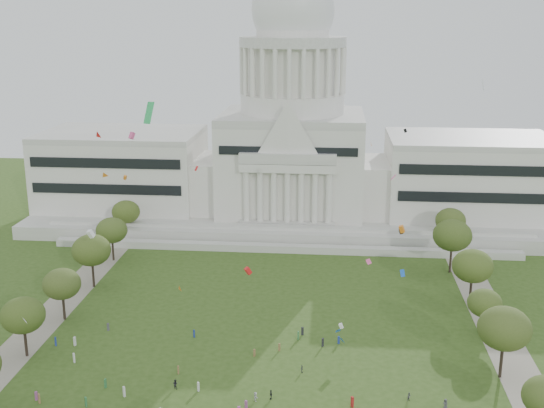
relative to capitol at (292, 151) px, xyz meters
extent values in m
cube|color=#B7B5AB|center=(0.00, 1.41, -20.30)|extent=(160.00, 60.00, 4.00)
cube|color=#B7B5AB|center=(0.00, -31.59, -21.30)|extent=(130.00, 3.00, 2.00)
cube|color=#B7B5AB|center=(0.00, -23.59, -19.80)|extent=(140.00, 3.00, 5.00)
cube|color=silver|center=(-55.00, 0.41, -7.30)|extent=(50.00, 34.00, 22.00)
cube|color=silver|center=(55.00, 0.41, -7.30)|extent=(50.00, 34.00, 22.00)
cube|color=silver|center=(-27.00, -1.59, -10.30)|extent=(12.00, 26.00, 16.00)
cube|color=silver|center=(27.00, -1.59, -10.30)|extent=(12.00, 26.00, 16.00)
cube|color=silver|center=(0.00, 0.41, -4.30)|extent=(44.00, 38.00, 28.00)
cube|color=silver|center=(0.00, -19.59, -1.10)|extent=(28.00, 3.00, 2.40)
cube|color=black|center=(-55.00, -16.79, -5.30)|extent=(46.00, 0.40, 11.00)
cube|color=black|center=(55.00, -16.79, -5.30)|extent=(46.00, 0.40, 11.00)
cylinder|color=silver|center=(0.00, 0.41, 15.10)|extent=(32.00, 32.00, 6.00)
cylinder|color=silver|center=(0.00, 0.41, 25.10)|extent=(28.00, 28.00, 14.00)
cylinder|color=#B7B5AB|center=(0.00, 0.41, 33.60)|extent=(32.40, 32.40, 3.00)
cylinder|color=silver|center=(0.00, 0.41, 39.10)|extent=(22.00, 22.00, 8.00)
ellipsoid|color=white|center=(0.00, 0.41, 43.10)|extent=(25.00, 25.00, 26.20)
cube|color=gray|center=(-48.00, -83.59, -22.28)|extent=(8.00, 160.00, 0.04)
cube|color=gray|center=(48.00, -83.59, -22.28)|extent=(8.00, 160.00, 0.04)
cylinder|color=black|center=(-45.04, -96.29, -19.56)|extent=(0.56, 0.56, 5.47)
ellipsoid|color=#314915|center=(-45.04, -96.29, -13.77)|extent=(8.42, 8.42, 6.89)
cylinder|color=black|center=(44.17, -96.15, -19.19)|extent=(0.56, 0.56, 6.20)
ellipsoid|color=#3A4C1C|center=(44.17, -96.15, -12.62)|extent=(9.55, 9.55, 7.82)
cylinder|color=black|center=(-44.09, -79.67, -19.66)|extent=(0.56, 0.56, 5.27)
ellipsoid|color=#39491C|center=(-44.09, -79.67, -14.07)|extent=(8.12, 8.12, 6.65)
cylinder|color=black|center=(44.40, -79.10, -20.02)|extent=(0.56, 0.56, 4.56)
ellipsoid|color=#3B511C|center=(44.40, -79.10, -15.19)|extent=(7.01, 7.01, 5.74)
cylinder|color=black|center=(-44.08, -61.17, -19.28)|extent=(0.56, 0.56, 6.03)
ellipsoid|color=#374B17|center=(-44.08, -61.17, -12.89)|extent=(9.29, 9.29, 7.60)
cylinder|color=black|center=(44.76, -63.55, -19.31)|extent=(0.56, 0.56, 5.97)
ellipsoid|color=#3A5019|center=(44.76, -63.55, -12.99)|extent=(9.19, 9.19, 7.52)
cylinder|color=black|center=(-45.22, -42.58, -19.59)|extent=(0.56, 0.56, 5.41)
ellipsoid|color=#384D1A|center=(-45.22, -42.58, -13.86)|extent=(8.33, 8.33, 6.81)
cylinder|color=black|center=(43.49, -43.40, -19.11)|extent=(0.56, 0.56, 6.37)
ellipsoid|color=#324817|center=(43.49, -43.40, -12.35)|extent=(9.82, 9.82, 8.03)
cylinder|color=black|center=(-46.87, -24.45, -19.64)|extent=(0.56, 0.56, 5.32)
ellipsoid|color=#394D16|center=(-46.87, -24.45, -14.00)|extent=(8.19, 8.19, 6.70)
cylinder|color=black|center=(45.96, -25.46, -19.56)|extent=(0.56, 0.56, 5.47)
ellipsoid|color=#3A4B1B|center=(45.96, -25.46, -13.77)|extent=(8.42, 8.42, 6.89)
imported|color=#4C4C51|center=(32.63, -107.89, -21.30)|extent=(1.12, 1.14, 1.99)
imported|color=#4C4C51|center=(26.92, -105.61, -21.54)|extent=(0.85, 0.82, 1.51)
imported|color=#26262B|center=(3.35, -107.28, -21.43)|extent=(0.82, 1.13, 1.73)
imported|color=silver|center=(0.77, -108.10, -21.47)|extent=(1.16, 1.64, 1.64)
imported|color=#26262B|center=(-13.73, -105.45, -21.39)|extent=(1.02, 0.84, 1.81)
imported|color=#4C4C51|center=(8.20, -97.78, -21.57)|extent=(0.52, 0.88, 1.45)
cube|color=#994C8C|center=(-36.55, -111.29, -21.48)|extent=(0.49, 0.50, 1.64)
cube|color=#994C8C|center=(-0.46, -110.92, -21.45)|extent=(0.52, 0.50, 1.69)
cube|color=navy|center=(14.99, -85.67, -21.49)|extent=(0.43, 0.27, 1.61)
cube|color=#33723F|center=(-26.10, -106.30, -21.43)|extent=(0.36, 0.50, 1.73)
cube|color=#4C4C51|center=(-32.94, -84.15, -21.46)|extent=(0.47, 0.52, 1.68)
cube|color=olive|center=(-35.67, -112.15, -21.42)|extent=(0.51, 0.55, 1.76)
cube|color=navy|center=(-14.45, -85.48, -21.50)|extent=(0.44, 0.50, 1.59)
cube|color=navy|center=(-41.17, -91.66, -21.38)|extent=(0.45, 0.56, 1.83)
cube|color=#26262B|center=(7.56, -82.43, -21.43)|extent=(0.53, 0.42, 1.73)
cube|color=#26262B|center=(11.82, -87.21, -21.40)|extent=(0.46, 0.55, 1.80)
cube|color=#B21E1E|center=(17.18, -108.49, -21.34)|extent=(0.54, 0.60, 1.91)
cube|color=olive|center=(-1.22, -92.46, -21.55)|extent=(0.40, 0.46, 1.49)
cube|color=silver|center=(-21.93, -108.79, -21.35)|extent=(0.56, 0.58, 1.89)
cube|color=olive|center=(-14.38, -100.32, -21.50)|extent=(0.37, 0.48, 1.59)
cube|color=olive|center=(3.39, -89.74, -21.52)|extent=(0.42, 0.48, 1.55)
cube|color=#33723F|center=(6.81, -84.57, -21.41)|extent=(0.30, 0.47, 1.77)
cube|color=silver|center=(-9.53, -105.90, -21.45)|extent=(0.49, 0.53, 1.70)
cube|color=#33723F|center=(-27.40, -112.45, -21.42)|extent=(0.51, 0.55, 1.76)
cube|color=silver|center=(-35.00, -97.91, -21.35)|extent=(0.55, 0.59, 1.89)
cube|color=silver|center=(-37.38, -91.33, -21.34)|extent=(0.45, 0.57, 1.91)
camera|label=1|loc=(13.00, -210.47, 41.08)|focal=45.00mm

